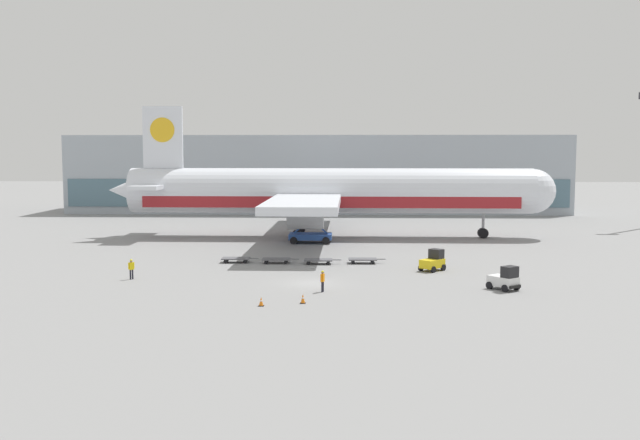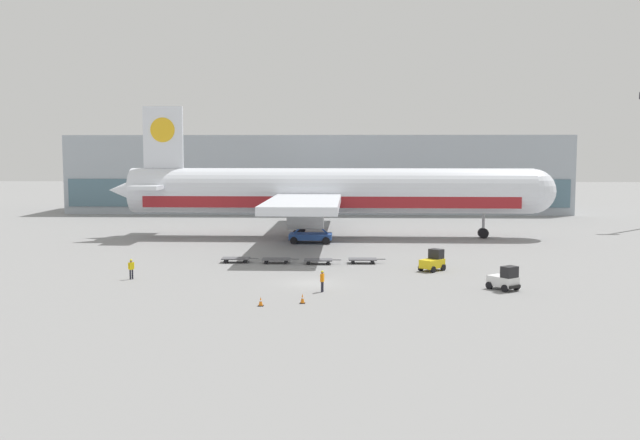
% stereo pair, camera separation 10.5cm
% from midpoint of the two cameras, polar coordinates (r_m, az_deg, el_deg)
% --- Properties ---
extents(ground_plane, '(400.00, 400.00, 0.00)m').
position_cam_midpoint_polar(ground_plane, '(61.03, -0.80, -5.07)').
color(ground_plane, gray).
extents(terminal_building, '(90.00, 18.20, 14.00)m').
position_cam_midpoint_polar(terminal_building, '(133.94, -0.19, 3.74)').
color(terminal_building, '#9EA8B2').
rests_on(terminal_building, ground_plane).
extents(airplane_main, '(58.06, 48.09, 17.00)m').
position_cam_midpoint_polar(airplane_main, '(92.49, 0.31, 2.20)').
color(airplane_main, silver).
rests_on(airplane_main, ground_plane).
extents(scissor_lift_loader, '(5.23, 3.41, 5.30)m').
position_cam_midpoint_polar(scissor_lift_loader, '(87.18, -0.80, -0.52)').
color(scissor_lift_loader, '#284C99').
rests_on(scissor_lift_loader, ground_plane).
extents(baggage_tug_foreground, '(2.65, 2.80, 2.00)m').
position_cam_midpoint_polar(baggage_tug_foreground, '(59.84, 14.52, -4.61)').
color(baggage_tug_foreground, silver).
rests_on(baggage_tug_foreground, ground_plane).
extents(baggage_tug_far, '(2.70, 2.76, 2.00)m').
position_cam_midpoint_polar(baggage_tug_far, '(68.01, 9.01, -3.29)').
color(baggage_tug_far, yellow).
rests_on(baggage_tug_far, ground_plane).
extents(baggage_dolly_lead, '(3.71, 1.54, 0.48)m').
position_cam_midpoint_polar(baggage_dolly_lead, '(72.54, -6.78, -3.09)').
color(baggage_dolly_lead, '#56565B').
rests_on(baggage_dolly_lead, ground_plane).
extents(baggage_dolly_second, '(3.71, 1.54, 0.48)m').
position_cam_midpoint_polar(baggage_dolly_second, '(71.71, -3.55, -3.17)').
color(baggage_dolly_second, '#56565B').
rests_on(baggage_dolly_second, ground_plane).
extents(baggage_dolly_third, '(3.71, 1.54, 0.48)m').
position_cam_midpoint_polar(baggage_dolly_third, '(71.10, -0.16, -3.23)').
color(baggage_dolly_third, '#56565B').
rests_on(baggage_dolly_third, ground_plane).
extents(baggage_dolly_trail, '(3.71, 1.54, 0.48)m').
position_cam_midpoint_polar(baggage_dolly_trail, '(71.67, 3.40, -3.17)').
color(baggage_dolly_trail, '#56565B').
rests_on(baggage_dolly_trail, ground_plane).
extents(ground_crew_near, '(0.33, 0.54, 1.74)m').
position_cam_midpoint_polar(ground_crew_near, '(57.07, 0.15, -4.77)').
color(ground_crew_near, black).
rests_on(ground_crew_near, ground_plane).
extents(ground_crew_far, '(0.47, 0.40, 1.79)m').
position_cam_midpoint_polar(ground_crew_far, '(64.79, -14.90, -3.68)').
color(ground_crew_far, black).
rests_on(ground_crew_far, ground_plane).
extents(traffic_cone_near, '(0.40, 0.40, 0.73)m').
position_cam_midpoint_polar(traffic_cone_near, '(53.02, -1.43, -6.31)').
color(traffic_cone_near, black).
rests_on(traffic_cone_near, ground_plane).
extents(traffic_cone_far, '(0.40, 0.40, 0.68)m').
position_cam_midpoint_polar(traffic_cone_far, '(52.30, -4.79, -6.52)').
color(traffic_cone_far, black).
rests_on(traffic_cone_far, ground_plane).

